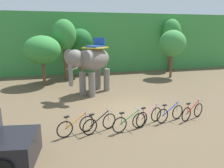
% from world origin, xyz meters
% --- Properties ---
extents(ground_plane, '(80.00, 80.00, 0.00)m').
position_xyz_m(ground_plane, '(0.00, 0.00, 0.00)').
color(ground_plane, brown).
extents(foliage_hedge, '(36.00, 6.00, 5.99)m').
position_xyz_m(foliage_hedge, '(0.00, 14.38, 2.99)').
color(foliage_hedge, '#3D8E42').
rests_on(foliage_hedge, ground).
extents(tree_center, '(2.84, 2.84, 3.90)m').
position_xyz_m(tree_center, '(-4.64, 7.31, 2.78)').
color(tree_center, brown).
rests_on(tree_center, ground).
extents(tree_far_left, '(2.02, 2.02, 5.20)m').
position_xyz_m(tree_far_left, '(-2.83, 8.84, 3.85)').
color(tree_far_left, brown).
rests_on(tree_far_left, ground).
extents(tree_center_right, '(2.21, 2.21, 4.44)m').
position_xyz_m(tree_center_right, '(-1.39, 9.87, 3.33)').
color(tree_center_right, brown).
rests_on(tree_center_right, ground).
extents(tree_right, '(2.41, 2.41, 4.32)m').
position_xyz_m(tree_right, '(6.64, 7.40, 3.12)').
color(tree_right, brown).
rests_on(tree_right, ground).
extents(tree_left, '(2.01, 2.01, 5.45)m').
position_xyz_m(tree_left, '(8.43, 10.84, 3.99)').
color(tree_left, brown).
rests_on(tree_left, ground).
extents(elephant, '(3.73, 3.62, 3.78)m').
position_xyz_m(elephant, '(-1.40, 3.81, 2.20)').
color(elephant, slate).
rests_on(elephant, ground).
extents(bike_orange, '(1.63, 0.70, 0.92)m').
position_xyz_m(bike_orange, '(-3.16, -2.13, 0.39)').
color(bike_orange, black).
rests_on(bike_orange, ground).
extents(bike_black, '(1.60, 0.77, 0.92)m').
position_xyz_m(bike_black, '(-2.15, -2.14, 0.39)').
color(bike_black, black).
rests_on(bike_black, ground).
extents(bike_green, '(1.67, 0.59, 0.92)m').
position_xyz_m(bike_green, '(-0.87, -2.35, 0.39)').
color(bike_green, black).
rests_on(bike_green, ground).
extents(bike_pink, '(1.59, 0.79, 0.92)m').
position_xyz_m(bike_pink, '(0.23, -1.95, 0.39)').
color(bike_pink, black).
rests_on(bike_pink, ground).
extents(bike_blue, '(1.65, 0.65, 0.92)m').
position_xyz_m(bike_blue, '(1.35, -1.88, 0.39)').
color(bike_blue, black).
rests_on(bike_blue, ground).
extents(bike_red, '(1.61, 0.76, 0.92)m').
position_xyz_m(bike_red, '(2.54, -1.94, 0.39)').
color(bike_red, black).
rests_on(bike_red, ground).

